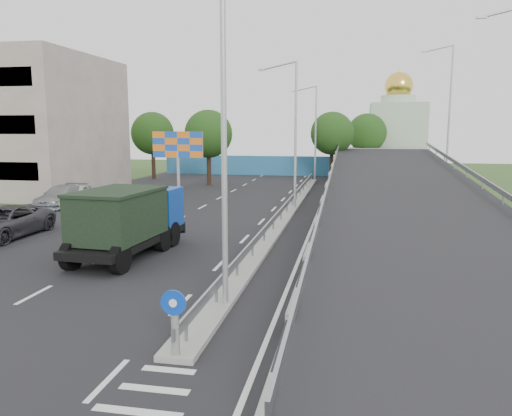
% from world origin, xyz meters
% --- Properties ---
extents(ground, '(160.00, 160.00, 0.00)m').
position_xyz_m(ground, '(0.00, 0.00, 0.00)').
color(ground, '#2D4C1E').
rests_on(ground, ground).
extents(road_surface, '(26.00, 90.00, 0.04)m').
position_xyz_m(road_surface, '(-3.00, 20.00, 0.00)').
color(road_surface, black).
rests_on(road_surface, ground).
extents(parking_strip, '(8.00, 90.00, 0.05)m').
position_xyz_m(parking_strip, '(-16.00, 20.00, 0.00)').
color(parking_strip, black).
rests_on(parking_strip, ground).
extents(median, '(1.00, 44.00, 0.20)m').
position_xyz_m(median, '(0.00, 24.00, 0.10)').
color(median, gray).
rests_on(median, ground).
extents(overpass_ramp, '(10.00, 50.00, 3.50)m').
position_xyz_m(overpass_ramp, '(7.50, 24.00, 1.75)').
color(overpass_ramp, gray).
rests_on(overpass_ramp, ground).
extents(median_guardrail, '(0.09, 44.00, 0.71)m').
position_xyz_m(median_guardrail, '(0.00, 24.00, 0.75)').
color(median_guardrail, gray).
rests_on(median_guardrail, median).
extents(sign_bollard, '(0.64, 0.23, 1.67)m').
position_xyz_m(sign_bollard, '(0.00, 2.17, 1.03)').
color(sign_bollard, black).
rests_on(sign_bollard, median).
extents(lamp_post_near, '(2.74, 0.18, 10.08)m').
position_xyz_m(lamp_post_near, '(0.11, 6.00, 5.81)').
color(lamp_post_near, '#B2B5B7').
rests_on(lamp_post_near, median).
extents(lamp_post_mid, '(2.74, 0.18, 10.08)m').
position_xyz_m(lamp_post_mid, '(0.11, 26.00, 5.81)').
color(lamp_post_mid, '#B2B5B7').
rests_on(lamp_post_mid, median).
extents(lamp_post_far, '(2.74, 0.18, 10.08)m').
position_xyz_m(lamp_post_far, '(0.11, 46.00, 5.81)').
color(lamp_post_far, '#B2B5B7').
rests_on(lamp_post_far, median).
extents(blue_wall, '(30.00, 0.50, 2.40)m').
position_xyz_m(blue_wall, '(-4.00, 52.00, 1.20)').
color(blue_wall, teal).
rests_on(blue_wall, ground).
extents(church, '(7.00, 7.00, 13.80)m').
position_xyz_m(church, '(10.00, 60.00, 5.31)').
color(church, '#B2CCAD').
rests_on(church, ground).
extents(billboard, '(4.00, 0.24, 5.50)m').
position_xyz_m(billboard, '(-9.00, 28.00, 4.19)').
color(billboard, '#B2B5B7').
rests_on(billboard, ground).
extents(tree_left_mid, '(4.80, 4.80, 7.60)m').
position_xyz_m(tree_left_mid, '(-10.00, 40.00, 5.18)').
color(tree_left_mid, black).
rests_on(tree_left_mid, ground).
extents(tree_median_far, '(4.80, 4.80, 7.60)m').
position_xyz_m(tree_median_far, '(2.00, 48.00, 5.18)').
color(tree_median_far, black).
rests_on(tree_median_far, ground).
extents(tree_left_far, '(4.80, 4.80, 7.60)m').
position_xyz_m(tree_left_far, '(-18.00, 45.00, 5.18)').
color(tree_left_far, black).
rests_on(tree_left_far, ground).
extents(tree_ramp_far, '(4.80, 4.80, 7.60)m').
position_xyz_m(tree_ramp_far, '(6.00, 55.00, 5.18)').
color(tree_ramp_far, black).
rests_on(tree_ramp_far, ground).
extents(dump_truck, '(3.13, 7.22, 3.11)m').
position_xyz_m(dump_truck, '(-5.63, 11.79, 1.72)').
color(dump_truck, black).
rests_on(dump_truck, ground).
extents(parked_car_c, '(2.77, 5.95, 1.65)m').
position_xyz_m(parked_car_c, '(-13.72, 14.03, 0.82)').
color(parked_car_c, '#343338').
rests_on(parked_car_c, ground).
extents(parked_car_d, '(2.45, 5.45, 1.55)m').
position_xyz_m(parked_car_d, '(-16.80, 24.35, 0.77)').
color(parked_car_d, gray).
rests_on(parked_car_d, ground).
extents(parked_car_e, '(2.17, 4.55, 1.50)m').
position_xyz_m(parked_car_e, '(-16.44, 26.06, 0.75)').
color(parked_car_e, silver).
rests_on(parked_car_e, ground).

